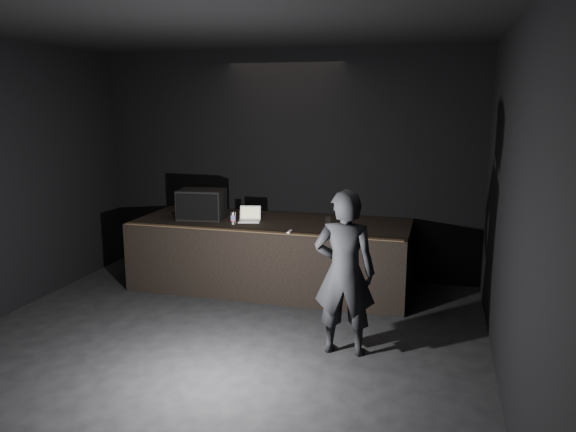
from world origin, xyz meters
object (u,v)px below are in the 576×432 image
(stage_monitor, at_px, (202,204))
(laptop, at_px, (250,217))
(stage_riser, at_px, (272,254))
(person, at_px, (344,273))
(beer_can, at_px, (233,218))

(stage_monitor, bearing_deg, laptop, -2.68)
(stage_riser, bearing_deg, laptop, -167.88)
(stage_riser, height_order, laptop, laptop)
(stage_riser, xyz_separation_m, stage_monitor, (-1.05, -0.12, 0.72))
(stage_monitor, relative_size, person, 0.39)
(stage_monitor, relative_size, beer_can, 4.07)
(beer_can, xyz_separation_m, person, (1.88, -1.61, -0.17))
(stage_riser, height_order, stage_monitor, stage_monitor)
(stage_monitor, xyz_separation_m, beer_can, (0.58, -0.22, -0.13))
(stage_monitor, distance_m, laptop, 0.76)
(stage_riser, bearing_deg, person, -53.96)
(laptop, bearing_deg, beer_can, -132.97)
(laptop, relative_size, beer_can, 2.04)
(stage_riser, height_order, beer_can, beer_can)
(beer_can, bearing_deg, stage_riser, 35.25)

